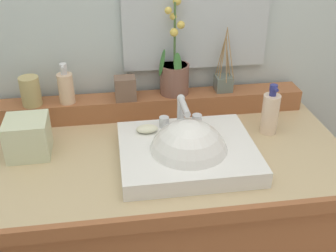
{
  "coord_description": "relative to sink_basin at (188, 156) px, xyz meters",
  "views": [
    {
      "loc": [
        -0.12,
        -1.1,
        1.56
      ],
      "look_at": [
        0.04,
        -0.02,
        0.94
      ],
      "focal_mm": 43.79,
      "sensor_mm": 36.0,
      "label": 1
    }
  ],
  "objects": [
    {
      "name": "tissue_box",
      "position": [
        -0.49,
        0.12,
        0.04
      ],
      "size": [
        0.13,
        0.13,
        0.12
      ],
      "primitive_type": "cube",
      "rotation": [
        0.0,
        0.0,
        0.02
      ],
      "color": "beige",
      "rests_on": "vanity_cabinet"
    },
    {
      "name": "back_ledge",
      "position": [
        -0.09,
        0.33,
        0.02
      ],
      "size": [
        1.15,
        0.1,
        0.08
      ],
      "primitive_type": "cube",
      "color": "#995935",
      "rests_on": "vanity_cabinet"
    },
    {
      "name": "tumbler_cup",
      "position": [
        -0.5,
        0.31,
        0.11
      ],
      "size": [
        0.07,
        0.07,
        0.1
      ],
      "primitive_type": "cylinder",
      "color": "tan",
      "rests_on": "back_ledge"
    },
    {
      "name": "vanity_cabinet",
      "position": [
        -0.09,
        0.08,
        -0.44
      ],
      "size": [
        1.23,
        0.64,
        0.85
      ],
      "color": "#995935",
      "rests_on": "ground"
    },
    {
      "name": "trinket_box",
      "position": [
        -0.17,
        0.31,
        0.1
      ],
      "size": [
        0.08,
        0.06,
        0.08
      ],
      "primitive_type": "cube",
      "rotation": [
        0.0,
        0.0,
        0.02
      ],
      "color": "brown",
      "rests_on": "back_ledge"
    },
    {
      "name": "reed_diffuser",
      "position": [
        0.2,
        0.34,
        0.09
      ],
      "size": [
        0.06,
        0.1,
        0.24
      ],
      "color": "slate",
      "rests_on": "back_ledge"
    },
    {
      "name": "soap_bar",
      "position": [
        -0.11,
        0.11,
        0.04
      ],
      "size": [
        0.07,
        0.04,
        0.02
      ],
      "primitive_type": "ellipsoid",
      "color": "beige",
      "rests_on": "sink_basin"
    },
    {
      "name": "soap_dispenser",
      "position": [
        -0.37,
        0.31,
        0.12
      ],
      "size": [
        0.05,
        0.06,
        0.14
      ],
      "color": "beige",
      "rests_on": "back_ledge"
    },
    {
      "name": "lotion_bottle",
      "position": [
        0.31,
        0.14,
        0.06
      ],
      "size": [
        0.06,
        0.06,
        0.18
      ],
      "color": "beige",
      "rests_on": "vanity_cabinet"
    },
    {
      "name": "potted_plant",
      "position": [
        0.01,
        0.34,
        0.13
      ],
      "size": [
        0.12,
        0.11,
        0.35
      ],
      "color": "brown",
      "rests_on": "back_ledge"
    },
    {
      "name": "sink_basin",
      "position": [
        0.0,
        0.0,
        0.0
      ],
      "size": [
        0.41,
        0.35,
        0.27
      ],
      "color": "white",
      "rests_on": "vanity_cabinet"
    }
  ]
}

